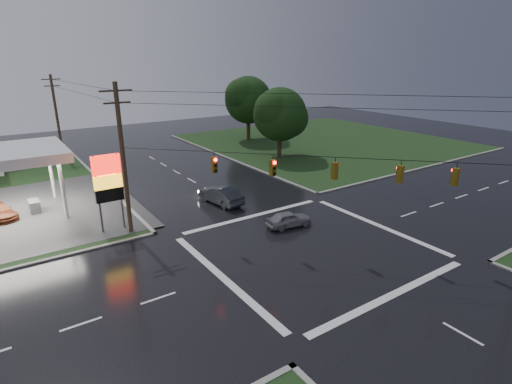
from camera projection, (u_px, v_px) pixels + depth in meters
ground at (310, 247)px, 27.73m from camera, size 120.00×120.00×0.00m
grass_ne at (325, 142)px, 61.88m from camera, size 36.00×36.00×0.08m
pylon_sign at (108, 180)px, 29.11m from camera, size 2.00×0.35×6.00m
utility_pole_nw at (123, 158)px, 28.30m from camera, size 2.20×0.32×11.00m
utility_pole_n at (57, 115)px, 50.73m from camera, size 2.20×0.32×10.50m
traffic_signals at (315, 157)px, 25.63m from camera, size 26.87×26.87×1.47m
tree_ne_near at (281, 115)px, 50.68m from camera, size 7.99×6.80×8.98m
tree_ne_far at (249, 100)px, 61.48m from camera, size 8.46×7.20×9.80m
car_north at (221, 195)px, 35.80m from camera, size 2.37×4.99×1.58m
car_crossing at (289, 219)px, 30.98m from camera, size 3.75×1.95×1.22m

